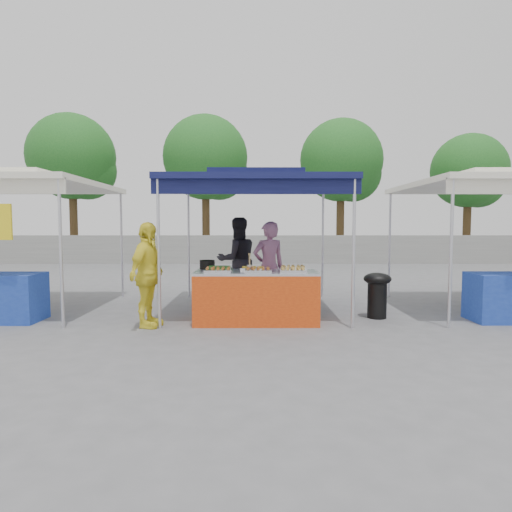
{
  "coord_description": "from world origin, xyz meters",
  "views": [
    {
      "loc": [
        -0.02,
        -7.05,
        1.59
      ],
      "look_at": [
        0.0,
        0.6,
        1.05
      ],
      "focal_mm": 30.0,
      "sensor_mm": 36.0,
      "label": 1
    }
  ],
  "objects_px": {
    "vendor_woman": "(269,267)",
    "helper_man": "(237,260)",
    "vendor_table": "(256,297)",
    "wok_burner": "(377,291)",
    "cooking_pot": "(207,265)",
    "customer_person": "(147,275)"
  },
  "relations": [
    {
      "from": "helper_man",
      "to": "customer_person",
      "type": "bearing_deg",
      "value": 37.25
    },
    {
      "from": "helper_man",
      "to": "vendor_table",
      "type": "bearing_deg",
      "value": 80.77
    },
    {
      "from": "vendor_table",
      "to": "cooking_pot",
      "type": "bearing_deg",
      "value": 156.67
    },
    {
      "from": "helper_man",
      "to": "customer_person",
      "type": "relative_size",
      "value": 1.07
    },
    {
      "from": "vendor_table",
      "to": "customer_person",
      "type": "xyz_separation_m",
      "value": [
        -1.7,
        -0.31,
        0.4
      ]
    },
    {
      "from": "vendor_table",
      "to": "customer_person",
      "type": "relative_size",
      "value": 1.21
    },
    {
      "from": "wok_burner",
      "to": "vendor_woman",
      "type": "relative_size",
      "value": 0.47
    },
    {
      "from": "customer_person",
      "to": "vendor_woman",
      "type": "bearing_deg",
      "value": -46.49
    },
    {
      "from": "cooking_pot",
      "to": "helper_man",
      "type": "xyz_separation_m",
      "value": [
        0.46,
        1.47,
        -0.04
      ]
    },
    {
      "from": "vendor_table",
      "to": "helper_man",
      "type": "bearing_deg",
      "value": 101.74
    },
    {
      "from": "vendor_woman",
      "to": "customer_person",
      "type": "relative_size",
      "value": 1.01
    },
    {
      "from": "wok_burner",
      "to": "helper_man",
      "type": "bearing_deg",
      "value": 145.22
    },
    {
      "from": "vendor_woman",
      "to": "cooking_pot",
      "type": "bearing_deg",
      "value": 3.35
    },
    {
      "from": "cooking_pot",
      "to": "vendor_woman",
      "type": "bearing_deg",
      "value": 24.38
    },
    {
      "from": "vendor_table",
      "to": "vendor_woman",
      "type": "distance_m",
      "value": 0.97
    },
    {
      "from": "vendor_woman",
      "to": "helper_man",
      "type": "height_order",
      "value": "helper_man"
    },
    {
      "from": "vendor_woman",
      "to": "customer_person",
      "type": "xyz_separation_m",
      "value": [
        -1.94,
        -1.16,
        -0.01
      ]
    },
    {
      "from": "cooking_pot",
      "to": "customer_person",
      "type": "xyz_separation_m",
      "value": [
        -0.86,
        -0.67,
        -0.1
      ]
    },
    {
      "from": "cooking_pot",
      "to": "vendor_woman",
      "type": "distance_m",
      "value": 1.18
    },
    {
      "from": "vendor_table",
      "to": "cooking_pot",
      "type": "relative_size",
      "value": 7.7
    },
    {
      "from": "cooking_pot",
      "to": "customer_person",
      "type": "distance_m",
      "value": 1.1
    },
    {
      "from": "vendor_woman",
      "to": "helper_man",
      "type": "distance_m",
      "value": 1.16
    }
  ]
}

